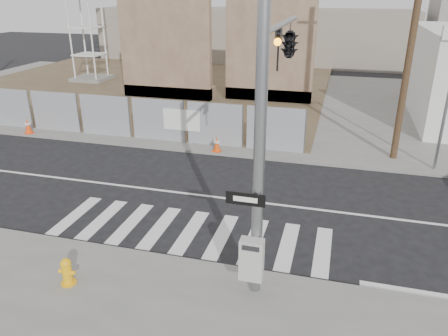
% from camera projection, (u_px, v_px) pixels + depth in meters
% --- Properties ---
extents(ground, '(100.00, 100.00, 0.00)m').
position_uv_depth(ground, '(213.00, 197.00, 15.62)').
color(ground, black).
rests_on(ground, ground).
extents(sidewalk_far, '(50.00, 20.00, 0.12)m').
position_uv_depth(sidewalk_far, '(275.00, 102.00, 28.06)').
color(sidewalk_far, slate).
rests_on(sidewalk_far, ground).
extents(signal_pole, '(0.96, 5.87, 7.00)m').
position_uv_depth(signal_pole, '(281.00, 77.00, 11.35)').
color(signal_pole, gray).
rests_on(signal_pole, sidewalk_near).
extents(chain_link_fence, '(24.60, 0.04, 2.00)m').
position_uv_depth(chain_link_fence, '(52.00, 111.00, 22.07)').
color(chain_link_fence, gray).
rests_on(chain_link_fence, sidewalk_far).
extents(concrete_wall_left, '(6.00, 1.30, 8.00)m').
position_uv_depth(concrete_wall_left, '(166.00, 47.00, 27.67)').
color(concrete_wall_left, brown).
rests_on(concrete_wall_left, sidewalk_far).
extents(concrete_wall_right, '(5.50, 1.30, 8.00)m').
position_uv_depth(concrete_wall_right, '(270.00, 49.00, 26.98)').
color(concrete_wall_right, brown).
rests_on(concrete_wall_right, sidewalk_far).
extents(utility_pole_right, '(1.60, 0.28, 10.00)m').
position_uv_depth(utility_pole_right, '(413.00, 35.00, 16.93)').
color(utility_pole_right, '#493522').
rests_on(utility_pole_right, sidewalk_far).
extents(fire_hydrant, '(0.46, 0.46, 0.72)m').
position_uv_depth(fire_hydrant, '(67.00, 271.00, 10.75)').
color(fire_hydrant, '#F5AB0D').
rests_on(fire_hydrant, sidewalk_near).
extents(traffic_cone_b, '(0.42, 0.42, 0.76)m').
position_uv_depth(traffic_cone_b, '(28.00, 126.00, 21.85)').
color(traffic_cone_b, '#FF410D').
rests_on(traffic_cone_b, sidewalk_far).
extents(traffic_cone_c, '(0.45, 0.45, 0.71)m').
position_uv_depth(traffic_cone_c, '(173.00, 132.00, 21.10)').
color(traffic_cone_c, '#F5370C').
rests_on(traffic_cone_c, sidewalk_far).
extents(traffic_cone_d, '(0.41, 0.41, 0.71)m').
position_uv_depth(traffic_cone_d, '(217.00, 144.00, 19.46)').
color(traffic_cone_d, '#E7460C').
rests_on(traffic_cone_d, sidewalk_far).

